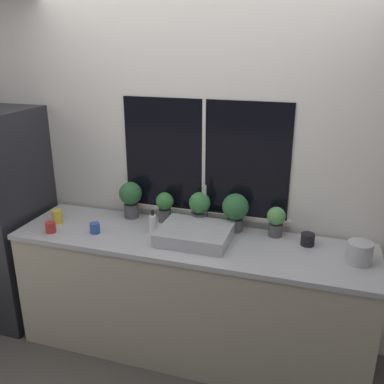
# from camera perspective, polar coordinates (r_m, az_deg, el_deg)

# --- Properties ---
(ground_plane) EXTENTS (14.00, 14.00, 0.00)m
(ground_plane) POSITION_cam_1_polar(r_m,az_deg,el_deg) (3.23, -2.17, -23.35)
(ground_plane) COLOR #4C4742
(wall_back) EXTENTS (8.00, 0.09, 2.70)m
(wall_back) POSITION_cam_1_polar(r_m,az_deg,el_deg) (3.15, 1.79, 3.86)
(wall_back) COLOR silver
(wall_back) RESTS_ON ground_plane
(wall_left) EXTENTS (0.06, 7.00, 2.70)m
(wall_left) POSITION_cam_1_polar(r_m,az_deg,el_deg) (4.92, -22.09, 8.17)
(wall_left) COLOR silver
(wall_left) RESTS_ON ground_plane
(counter) EXTENTS (2.49, 0.65, 0.91)m
(counter) POSITION_cam_1_polar(r_m,az_deg,el_deg) (3.19, -0.33, -13.70)
(counter) COLOR #B2A893
(counter) RESTS_ON ground_plane
(sink) EXTENTS (0.48, 0.46, 0.32)m
(sink) POSITION_cam_1_polar(r_m,az_deg,el_deg) (2.94, 0.44, -5.53)
(sink) COLOR #ADADB2
(sink) RESTS_ON counter
(potted_plant_far_left) EXTENTS (0.17, 0.17, 0.28)m
(potted_plant_far_left) POSITION_cam_1_polar(r_m,az_deg,el_deg) (3.30, -8.18, -0.63)
(potted_plant_far_left) COLOR #4C4C51
(potted_plant_far_left) RESTS_ON counter
(potted_plant_left) EXTENTS (0.13, 0.13, 0.23)m
(potted_plant_left) POSITION_cam_1_polar(r_m,az_deg,el_deg) (3.20, -3.65, -1.76)
(potted_plant_left) COLOR #4C4C51
(potted_plant_left) RESTS_ON counter
(potted_plant_center) EXTENTS (0.16, 0.16, 0.26)m
(potted_plant_center) POSITION_cam_1_polar(r_m,az_deg,el_deg) (3.12, 0.94, -2.10)
(potted_plant_center) COLOR #4C4C51
(potted_plant_center) RESTS_ON counter
(potted_plant_right) EXTENTS (0.19, 0.19, 0.28)m
(potted_plant_right) POSITION_cam_1_polar(r_m,az_deg,el_deg) (3.05, 5.80, -2.33)
(potted_plant_right) COLOR #4C4C51
(potted_plant_right) RESTS_ON counter
(potted_plant_far_right) EXTENTS (0.13, 0.13, 0.21)m
(potted_plant_far_right) POSITION_cam_1_polar(r_m,az_deg,el_deg) (3.03, 11.14, -3.67)
(potted_plant_far_right) COLOR #4C4C51
(potted_plant_far_right) RESTS_ON counter
(soap_bottle) EXTENTS (0.05, 0.05, 0.17)m
(soap_bottle) POSITION_cam_1_polar(r_m,az_deg,el_deg) (3.06, -5.26, -4.14)
(soap_bottle) COLOR white
(soap_bottle) RESTS_ON counter
(mug_black) EXTENTS (0.09, 0.09, 0.08)m
(mug_black) POSITION_cam_1_polar(r_m,az_deg,el_deg) (2.97, 15.17, -6.12)
(mug_black) COLOR black
(mug_black) RESTS_ON counter
(mug_blue) EXTENTS (0.07, 0.07, 0.08)m
(mug_blue) POSITION_cam_1_polar(r_m,az_deg,el_deg) (3.12, -12.82, -4.70)
(mug_blue) COLOR #3351AD
(mug_blue) RESTS_ON counter
(mug_yellow) EXTENTS (0.08, 0.08, 0.10)m
(mug_yellow) POSITION_cam_1_polar(r_m,az_deg,el_deg) (3.36, -17.53, -3.13)
(mug_yellow) COLOR gold
(mug_yellow) RESTS_ON counter
(mug_red) EXTENTS (0.07, 0.07, 0.08)m
(mug_red) POSITION_cam_1_polar(r_m,az_deg,el_deg) (3.22, -18.33, -4.49)
(mug_red) COLOR #B72D28
(mug_red) RESTS_ON counter
(kettle) EXTENTS (0.16, 0.16, 0.15)m
(kettle) POSITION_cam_1_polar(r_m,az_deg,el_deg) (2.84, 21.46, -7.40)
(kettle) COLOR #B2B2B7
(kettle) RESTS_ON counter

